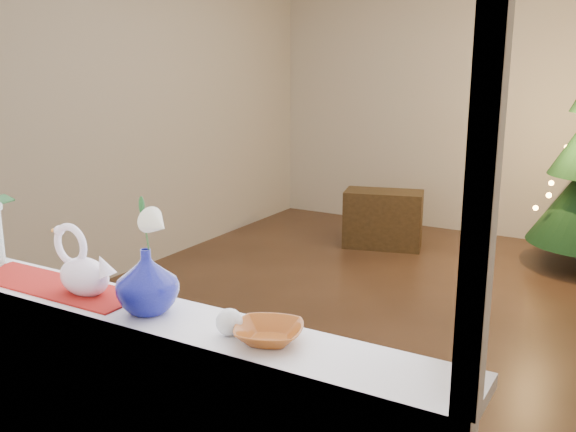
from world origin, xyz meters
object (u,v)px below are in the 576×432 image
paperweight (229,322)px  blue_vase (147,276)px  amber_dish (269,334)px  side_table (383,219)px  swan (83,262)px

paperweight → blue_vase: bearing=177.6°
paperweight → amber_dish: bearing=9.9°
paperweight → side_table: (-1.11, 3.96, -0.70)m
swan → side_table: size_ratio=0.38×
amber_dish → side_table: 4.19m
blue_vase → paperweight: size_ratio=2.99×
paperweight → amber_dish: 0.12m
side_table → paperweight: bearing=-90.1°
side_table → swan: bearing=-98.4°
swan → amber_dish: 0.73m
swan → blue_vase: 0.29m
swan → amber_dish: bearing=-7.5°
swan → side_table: (-0.51, 3.94, -0.77)m
side_table → amber_dish: bearing=-88.4°
amber_dish → paperweight: bearing=-170.1°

